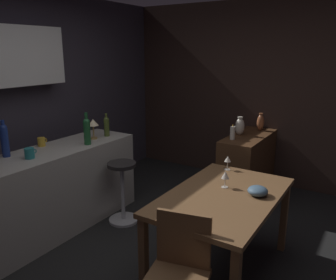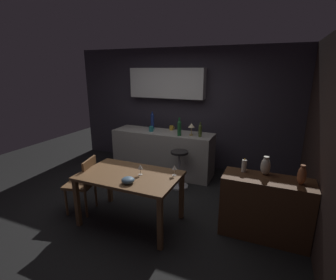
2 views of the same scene
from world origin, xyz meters
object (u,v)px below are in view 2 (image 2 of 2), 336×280
Objects in this scene: wine_glass_left at (174,168)px; wine_bottle_green at (179,127)px; cup_teal at (151,129)px; vase_ceramic_ivory at (266,166)px; dining_table at (130,180)px; fruit_bowl at (128,180)px; pillar_candle_tall at (244,166)px; cup_mustard at (171,128)px; sideboard_cabinet at (265,208)px; chair_near_window at (84,182)px; wine_bottle_cobalt at (152,120)px; counter_lamp at (191,126)px; bar_stool at (179,168)px; vase_copper at (302,175)px; wine_bottle_olive at (200,130)px; wine_glass_right at (140,167)px.

wine_glass_left is 1.55m from wine_bottle_green.
vase_ceramic_ivory is at bearing -28.82° from cup_teal.
fruit_bowl is (0.13, -0.25, 0.13)m from dining_table.
wine_bottle_green is 1.79m from pillar_candle_tall.
sideboard_cabinet is at bearing -39.55° from cup_mustard.
chair_near_window is 2.42× the size of wine_bottle_green.
vase_ceramic_ivory is at bearing 25.95° from fruit_bowl.
wine_bottle_cobalt is 0.99m from counter_lamp.
bar_stool is 1.34m from wine_bottle_cobalt.
wine_bottle_cobalt reaches higher than vase_copper.
wine_bottle_cobalt reaches higher than wine_bottle_olive.
cup_mustard is at bearing 122.19° from bar_stool.
wine_bottle_olive is 1.18× the size of counter_lamp.
chair_near_window is 2.99m from vase_copper.
wine_glass_left is 0.51× the size of wine_bottle_olive.
pillar_candle_tall is (1.31, 0.47, 0.05)m from wine_glass_right.
fruit_bowl reaches higher than dining_table.
cup_teal is at bearing 112.13° from wine_glass_right.
pillar_candle_tall is (1.21, -0.80, 0.53)m from bar_stool.
counter_lamp reaches higher than bar_stool.
pillar_candle_tall is (1.46, 0.52, 0.25)m from dining_table.
cup_mustard is 0.91× the size of cup_teal.
cup_teal is (-0.66, 0.10, -0.11)m from wine_bottle_green.
wine_glass_right is at bearing -67.87° from cup_teal.
wine_glass_right is 0.53× the size of wine_bottle_olive.
wine_bottle_olive reaches higher than cup_mustard.
dining_table is at bearing -169.95° from vase_copper.
wine_bottle_cobalt is at bearing 166.69° from wine_bottle_olive.
vase_ceramic_ivory is at bearing 112.56° from sideboard_cabinet.
bar_stool is at bearing 79.50° from dining_table.
wine_bottle_cobalt reaches higher than fruit_bowl.
counter_lamp reaches higher than sideboard_cabinet.
wine_bottle_green is at bearing 147.38° from vase_copper.
fruit_bowl reaches higher than bar_stool.
fruit_bowl is 2.05m from wine_bottle_olive.
pillar_candle_tall is at bearing -32.03° from cup_teal.
wine_glass_left is 0.93m from pillar_candle_tall.
vase_ceramic_ivory is (1.59, 0.77, 0.16)m from fruit_bowl.
wine_glass_right is 0.61× the size of vase_copper.
wine_bottle_green is at bearing -49.64° from cup_mustard.
counter_lamp is (0.96, -0.23, 0.00)m from wine_bottle_cobalt.
wine_glass_left is 0.58× the size of vase_ceramic_ivory.
cup_mustard is 0.44m from cup_teal.
sideboard_cabinet is 7.34× the size of wine_glass_right.
wine_bottle_green is (0.75, -0.35, -0.02)m from wine_bottle_cobalt.
dining_table is at bearing -72.18° from wine_bottle_cobalt.
cup_mustard is at bearing 140.45° from sideboard_cabinet.
dining_table is 8.17× the size of fruit_bowl.
wine_bottle_green is at bearing 108.18° from wine_glass_left.
wine_bottle_green is at bearing 86.54° from dining_table.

